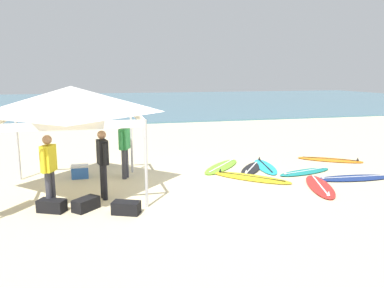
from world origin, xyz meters
The scene contains 18 objects.
ground_plane centered at (0.00, 0.00, 0.00)m, with size 80.00×80.00×0.00m, color beige.
sea centered at (0.00, 31.16, 0.05)m, with size 80.00×36.00×0.10m, color teal.
canopy_tent centered at (-2.69, 0.12, 2.39)m, with size 3.37×3.37×2.75m.
surfboard_cyan centered at (3.24, 1.27, 0.04)m, with size 0.97×2.16×0.19m.
surfboard_navy centered at (5.15, -0.67, 0.04)m, with size 2.44×0.85×0.19m.
surfboard_teal centered at (4.12, 0.31, 0.04)m, with size 2.03×0.97×0.19m.
surfboard_yellow centered at (2.24, 0.15, 0.04)m, with size 2.20×2.20×0.19m.
surfboard_orange centered at (5.92, 1.60, 0.04)m, with size 2.16×1.75×0.19m.
surfboard_lime centered at (1.85, 1.64, 0.04)m, with size 1.97×2.11×0.19m.
surfboard_red centered at (3.71, -1.16, 0.04)m, with size 1.35×2.31×0.19m.
surfboard_black centered at (2.70, 1.13, 0.04)m, with size 1.53×1.85×0.19m.
person_black centered at (-2.01, -0.63, 0.99)m, with size 0.29×0.54×1.71m.
person_yellow centered at (-3.20, -1.02, 0.99)m, with size 0.34×0.51×1.71m.
person_green centered at (-1.33, 1.14, 0.99)m, with size 0.36×0.50×1.71m.
gear_bag_near_tent centered at (-1.57, -1.81, 0.14)m, with size 0.60×0.32×0.28m, color black.
gear_bag_by_pole centered at (-3.18, -1.25, 0.14)m, with size 0.60×0.32×0.28m, color black.
gear_bag_on_sand centered at (-2.44, -1.34, 0.14)m, with size 0.60×0.32×0.28m, color black.
cooler_box centered at (-2.64, 1.50, 0.20)m, with size 0.50×0.36×0.39m.
Camera 1 is at (-2.20, -9.92, 3.06)m, focal length 35.62 mm.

